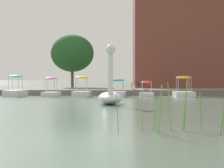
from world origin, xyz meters
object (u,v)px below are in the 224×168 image
at_px(pedal_boat_teal, 117,91).
at_px(pedal_boat_pink, 51,91).
at_px(pedal_boat_yellow, 82,91).
at_px(swan_boat, 110,94).
at_px(bicycle_parked, 141,86).
at_px(pedal_boat_orange, 184,91).
at_px(pedal_boat_cyan, 15,91).
at_px(tree_broadleaf_right, 72,53).
at_px(pedal_boat_red, 147,92).

xyz_separation_m(pedal_boat_teal, pedal_boat_pink, (-5.32, 0.19, -0.04)).
height_order(pedal_boat_teal, pedal_boat_yellow, pedal_boat_yellow).
xyz_separation_m(swan_boat, pedal_boat_yellow, (-2.53, 9.72, -0.14)).
relative_size(pedal_boat_teal, pedal_boat_yellow, 1.13).
bearing_deg(bicycle_parked, pedal_boat_teal, -126.82).
bearing_deg(pedal_boat_teal, swan_boat, -91.45).
height_order(pedal_boat_orange, pedal_boat_pink, pedal_boat_orange).
relative_size(pedal_boat_orange, bicycle_parked, 1.43).
bearing_deg(pedal_boat_pink, pedal_boat_teal, -2.01).
relative_size(pedal_boat_teal, bicycle_parked, 1.44).
bearing_deg(swan_boat, pedal_boat_teal, 88.55).
xyz_separation_m(pedal_boat_orange, pedal_boat_cyan, (-13.51, 0.28, -0.00)).
distance_m(pedal_boat_orange, bicycle_parked, 4.45).
xyz_separation_m(swan_boat, pedal_boat_cyan, (-7.92, 10.00, -0.14)).
relative_size(tree_broadleaf_right, bicycle_parked, 3.46).
bearing_deg(pedal_boat_red, pedal_boat_pink, 177.84).
bearing_deg(pedal_boat_red, pedal_boat_orange, -2.54).
distance_m(pedal_boat_yellow, pedal_boat_cyan, 5.40).
distance_m(pedal_boat_teal, tree_broadleaf_right, 13.92).
bearing_deg(pedal_boat_teal, pedal_boat_orange, -2.51).
bearing_deg(pedal_boat_red, pedal_boat_teal, 177.52).
bearing_deg(tree_broadleaf_right, pedal_boat_orange, -50.62).
relative_size(swan_boat, bicycle_parked, 1.93).
distance_m(pedal_boat_red, pedal_boat_teal, 2.41).
relative_size(pedal_boat_teal, pedal_boat_cyan, 0.98).
bearing_deg(tree_broadleaf_right, swan_boat, -77.91).
distance_m(pedal_boat_yellow, bicycle_parked, 5.74).
height_order(pedal_boat_yellow, bicycle_parked, pedal_boat_yellow).
relative_size(swan_boat, tree_broadleaf_right, 0.56).
xyz_separation_m(pedal_boat_red, pedal_boat_cyan, (-10.58, 0.15, 0.06)).
height_order(pedal_boat_pink, tree_broadleaf_right, tree_broadleaf_right).
relative_size(pedal_boat_red, bicycle_parked, 1.13).
height_order(pedal_boat_cyan, tree_broadleaf_right, tree_broadleaf_right).
bearing_deg(pedal_boat_cyan, pedal_boat_yellow, -2.99).
bearing_deg(tree_broadleaf_right, pedal_boat_pink, -91.29).
distance_m(pedal_boat_pink, pedal_boat_cyan, 2.86).
distance_m(pedal_boat_cyan, tree_broadleaf_right, 13.31).
bearing_deg(pedal_boat_orange, pedal_boat_yellow, -179.99).
height_order(swan_boat, tree_broadleaf_right, tree_broadleaf_right).
distance_m(pedal_boat_orange, pedal_boat_pink, 10.66).
bearing_deg(pedal_boat_orange, swan_boat, -119.89).
xyz_separation_m(pedal_boat_red, pedal_boat_yellow, (-5.19, -0.13, 0.07)).
height_order(swan_boat, pedal_boat_yellow, swan_boat).
relative_size(pedal_boat_cyan, tree_broadleaf_right, 0.42).
bearing_deg(pedal_boat_cyan, swan_boat, -51.60).
bearing_deg(pedal_boat_cyan, pedal_boat_teal, -0.32).
distance_m(swan_boat, pedal_boat_red, 10.20).
height_order(tree_broadleaf_right, bicycle_parked, tree_broadleaf_right).
bearing_deg(pedal_boat_orange, pedal_boat_red, 177.46).
xyz_separation_m(pedal_boat_cyan, tree_broadleaf_right, (3.13, 12.36, 3.81)).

